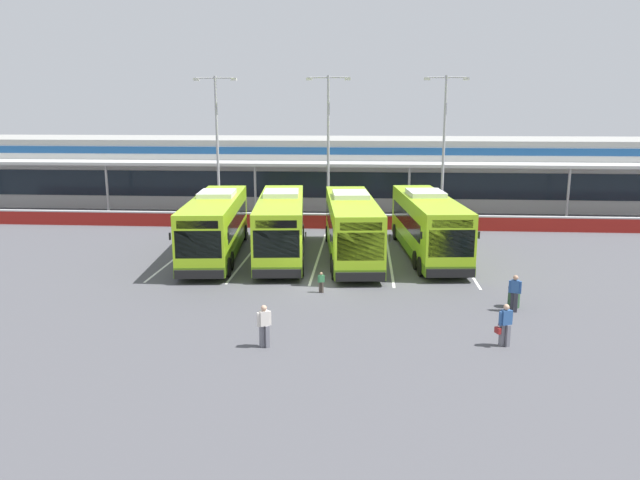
{
  "coord_description": "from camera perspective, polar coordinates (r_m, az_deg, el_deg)",
  "views": [
    {
      "loc": [
        2.69,
        -29.51,
        8.62
      ],
      "look_at": [
        0.28,
        3.0,
        1.6
      ],
      "focal_mm": 34.28,
      "sensor_mm": 36.0,
      "label": 1
    }
  ],
  "objects": [
    {
      "name": "bay_stripe_far_west",
      "position": [
        38.19,
        -12.77,
        -1.19
      ],
      "size": [
        0.14,
        13.0,
        0.01
      ],
      "primitive_type": "cube",
      "color": "silver",
      "rests_on": "ground"
    },
    {
      "name": "coach_bus_leftmost",
      "position": [
        36.61,
        -9.71,
        1.22
      ],
      "size": [
        3.91,
        12.34,
        3.78
      ],
      "color": "#9ED11E",
      "rests_on": "ground"
    },
    {
      "name": "lamp_post_centre",
      "position": [
        45.92,
        0.78,
        9.24
      ],
      "size": [
        3.24,
        0.28,
        11.0
      ],
      "color": "#9E9EA3",
      "rests_on": "ground"
    },
    {
      "name": "coach_bus_left_centre",
      "position": [
        36.29,
        -3.65,
        1.27
      ],
      "size": [
        3.91,
        12.34,
        3.78
      ],
      "color": "#9ED11E",
      "rests_on": "ground"
    },
    {
      "name": "litter_bin",
      "position": [
        28.48,
        17.65,
        -5.08
      ],
      "size": [
        0.54,
        0.54,
        0.93
      ],
      "color": "#2D5133",
      "rests_on": "ground"
    },
    {
      "name": "bay_stripe_west",
      "position": [
        37.19,
        -6.57,
        -1.33
      ],
      "size": [
        0.14,
        13.0,
        0.01
      ],
      "primitive_type": "cube",
      "color": "silver",
      "rests_on": "ground"
    },
    {
      "name": "coach_bus_right_centre",
      "position": [
        36.88,
        10.02,
        1.29
      ],
      "size": [
        3.91,
        12.34,
        3.78
      ],
      "color": "#9ED11E",
      "rests_on": "ground"
    },
    {
      "name": "terminal_building",
      "position": [
        56.76,
        1.5,
        6.48
      ],
      "size": [
        70.0,
        13.0,
        6.0
      ],
      "color": "#B7B7B2",
      "rests_on": "ground"
    },
    {
      "name": "ground_plane",
      "position": [
        30.86,
        -0.94,
        -4.07
      ],
      "size": [
        200.0,
        200.0,
        0.0
      ],
      "primitive_type": "plane",
      "color": "#4C4C51"
    },
    {
      "name": "lamp_post_west",
      "position": [
        47.27,
        -9.57,
        9.16
      ],
      "size": [
        3.24,
        0.28,
        11.0
      ],
      "color": "#9E9EA3",
      "rests_on": "ground"
    },
    {
      "name": "red_barrier_wall",
      "position": [
        44.82,
        0.72,
        1.79
      ],
      "size": [
        60.0,
        0.4,
        1.1
      ],
      "color": "maroon",
      "rests_on": "ground"
    },
    {
      "name": "bay_stripe_mid_east",
      "position": [
        36.99,
        13.0,
        -1.64
      ],
      "size": [
        0.14,
        13.0,
        0.01
      ],
      "primitive_type": "cube",
      "color": "silver",
      "rests_on": "ground"
    },
    {
      "name": "bay_stripe_centre",
      "position": [
        36.57,
        6.48,
        -1.55
      ],
      "size": [
        0.14,
        13.0,
        0.01
      ],
      "primitive_type": "cube",
      "color": "silver",
      "rests_on": "ground"
    },
    {
      "name": "coach_bus_centre",
      "position": [
        35.7,
        2.96,
        1.1
      ],
      "size": [
        3.91,
        12.34,
        3.78
      ],
      "color": "#9ED11E",
      "rests_on": "ground"
    },
    {
      "name": "bay_stripe_mid_west",
      "position": [
        36.64,
        -0.1,
        -1.45
      ],
      "size": [
        0.14,
        13.0,
        0.01
      ],
      "primitive_type": "cube",
      "color": "silver",
      "rests_on": "ground"
    },
    {
      "name": "pedestrian_near_bin",
      "position": [
        27.78,
        17.72,
        -4.63
      ],
      "size": [
        0.54,
        0.38,
        1.62
      ],
      "color": "#33333D",
      "rests_on": "ground"
    },
    {
      "name": "pedestrian_with_handbag",
      "position": [
        23.7,
        16.87,
        -7.51
      ],
      "size": [
        0.65,
        0.4,
        1.62
      ],
      "color": "slate",
      "rests_on": "ground"
    },
    {
      "name": "pedestrian_in_dark_coat",
      "position": [
        22.69,
        -5.23,
        -7.87
      ],
      "size": [
        0.51,
        0.36,
        1.62
      ],
      "color": "slate",
      "rests_on": "ground"
    },
    {
      "name": "pedestrian_child",
      "position": [
        29.21,
        0.11,
        -3.9
      ],
      "size": [
        0.33,
        0.2,
        1.0
      ],
      "color": "#4C4238",
      "rests_on": "ground"
    },
    {
      "name": "lamp_post_east",
      "position": [
        46.68,
        11.5,
        9.05
      ],
      "size": [
        3.24,
        0.28,
        11.0
      ],
      "color": "#9E9EA3",
      "rests_on": "ground"
    }
  ]
}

